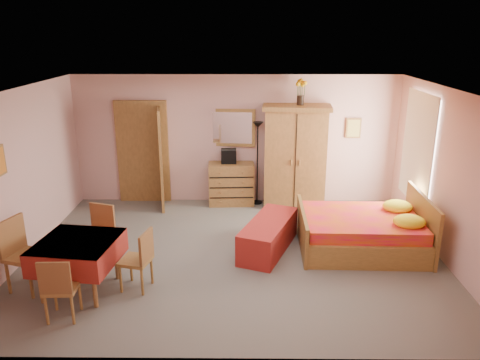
{
  "coord_description": "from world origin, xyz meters",
  "views": [
    {
      "loc": [
        0.17,
        -6.76,
        3.42
      ],
      "look_at": [
        0.1,
        0.3,
        1.15
      ],
      "focal_mm": 35.0,
      "sensor_mm": 36.0,
      "label": 1
    }
  ],
  "objects_px": {
    "wardrobe": "(295,157)",
    "dining_table": "(80,266)",
    "bed": "(362,222)",
    "chair_north": "(97,236)",
    "bench": "(269,235)",
    "chair_west": "(27,255)",
    "stereo": "(229,156)",
    "chest_of_drawers": "(231,184)",
    "chair_east": "(135,260)",
    "floor_lamp": "(257,164)",
    "wall_mirror": "(231,128)",
    "sunflower_vase": "(301,92)",
    "chair_south": "(62,287)"
  },
  "relations": [
    {
      "from": "wardrobe",
      "to": "dining_table",
      "type": "height_order",
      "value": "wardrobe"
    },
    {
      "from": "bed",
      "to": "chair_north",
      "type": "distance_m",
      "value": 4.16
    },
    {
      "from": "bench",
      "to": "chair_west",
      "type": "xyz_separation_m",
      "value": [
        -3.34,
        -1.25,
        0.26
      ]
    },
    {
      "from": "stereo",
      "to": "bench",
      "type": "bearing_deg",
      "value": -71.75
    },
    {
      "from": "chest_of_drawers",
      "to": "stereo",
      "type": "bearing_deg",
      "value": 136.39
    },
    {
      "from": "wardrobe",
      "to": "chair_east",
      "type": "bearing_deg",
      "value": -122.96
    },
    {
      "from": "floor_lamp",
      "to": "dining_table",
      "type": "height_order",
      "value": "floor_lamp"
    },
    {
      "from": "stereo",
      "to": "dining_table",
      "type": "relative_size",
      "value": 0.3
    },
    {
      "from": "wall_mirror",
      "to": "chair_east",
      "type": "distance_m",
      "value": 3.9
    },
    {
      "from": "stereo",
      "to": "wardrobe",
      "type": "bearing_deg",
      "value": -6.53
    },
    {
      "from": "wardrobe",
      "to": "bed",
      "type": "bearing_deg",
      "value": -60.46
    },
    {
      "from": "wardrobe",
      "to": "wall_mirror",
      "type": "bearing_deg",
      "value": 170.83
    },
    {
      "from": "stereo",
      "to": "floor_lamp",
      "type": "relative_size",
      "value": 0.18
    },
    {
      "from": "chair_north",
      "to": "wall_mirror",
      "type": "bearing_deg",
      "value": -106.59
    },
    {
      "from": "wall_mirror",
      "to": "bench",
      "type": "xyz_separation_m",
      "value": [
        0.66,
        -2.32,
        -1.3
      ]
    },
    {
      "from": "bed",
      "to": "dining_table",
      "type": "xyz_separation_m",
      "value": [
        -4.13,
        -1.34,
        -0.09
      ]
    },
    {
      "from": "sunflower_vase",
      "to": "bench",
      "type": "relative_size",
      "value": 0.33
    },
    {
      "from": "wall_mirror",
      "to": "bed",
      "type": "bearing_deg",
      "value": -41.28
    },
    {
      "from": "chair_south",
      "to": "chair_west",
      "type": "relative_size",
      "value": 0.83
    },
    {
      "from": "stereo",
      "to": "chair_east",
      "type": "distance_m",
      "value": 3.61
    },
    {
      "from": "wardrobe",
      "to": "chair_south",
      "type": "relative_size",
      "value": 2.41
    },
    {
      "from": "chair_east",
      "to": "chair_south",
      "type": "bearing_deg",
      "value": 146.14
    },
    {
      "from": "floor_lamp",
      "to": "chair_south",
      "type": "xyz_separation_m",
      "value": [
        -2.5,
        -4.07,
        -0.42
      ]
    },
    {
      "from": "chair_south",
      "to": "chair_north",
      "type": "distance_m",
      "value": 1.4
    },
    {
      "from": "wardrobe",
      "to": "chair_south",
      "type": "bearing_deg",
      "value": -124.78
    },
    {
      "from": "stereo",
      "to": "chair_east",
      "type": "height_order",
      "value": "stereo"
    },
    {
      "from": "chest_of_drawers",
      "to": "chair_south",
      "type": "distance_m",
      "value": 4.48
    },
    {
      "from": "sunflower_vase",
      "to": "wall_mirror",
      "type": "bearing_deg",
      "value": 168.5
    },
    {
      "from": "chair_west",
      "to": "stereo",
      "type": "bearing_deg",
      "value": 159.84
    },
    {
      "from": "wall_mirror",
      "to": "chair_north",
      "type": "bearing_deg",
      "value": -119.64
    },
    {
      "from": "bench",
      "to": "chair_east",
      "type": "distance_m",
      "value": 2.24
    },
    {
      "from": "stereo",
      "to": "chair_south",
      "type": "distance_m",
      "value": 4.54
    },
    {
      "from": "chair_south",
      "to": "dining_table",
      "type": "bearing_deg",
      "value": 87.19
    },
    {
      "from": "bench",
      "to": "chair_west",
      "type": "bearing_deg",
      "value": -159.47
    },
    {
      "from": "floor_lamp",
      "to": "wardrobe",
      "type": "distance_m",
      "value": 0.78
    },
    {
      "from": "chair_west",
      "to": "chair_south",
      "type": "bearing_deg",
      "value": 64.61
    },
    {
      "from": "chair_east",
      "to": "wardrobe",
      "type": "bearing_deg",
      "value": -24.82
    },
    {
      "from": "stereo",
      "to": "sunflower_vase",
      "type": "xyz_separation_m",
      "value": [
        1.39,
        -0.11,
        1.29
      ]
    },
    {
      "from": "chest_of_drawers",
      "to": "chair_south",
      "type": "xyz_separation_m",
      "value": [
        -1.97,
        -4.02,
        -0.01
      ]
    },
    {
      "from": "chair_north",
      "to": "chair_east",
      "type": "height_order",
      "value": "chair_north"
    },
    {
      "from": "stereo",
      "to": "wardrobe",
      "type": "height_order",
      "value": "wardrobe"
    },
    {
      "from": "floor_lamp",
      "to": "bed",
      "type": "xyz_separation_m",
      "value": [
        1.64,
        -2.09,
        -0.39
      ]
    },
    {
      "from": "wall_mirror",
      "to": "wardrobe",
      "type": "distance_m",
      "value": 1.41
    },
    {
      "from": "bed",
      "to": "chair_east",
      "type": "distance_m",
      "value": 3.62
    },
    {
      "from": "stereo",
      "to": "dining_table",
      "type": "height_order",
      "value": "stereo"
    },
    {
      "from": "chest_of_drawers",
      "to": "wall_mirror",
      "type": "height_order",
      "value": "wall_mirror"
    },
    {
      "from": "bed",
      "to": "sunflower_vase",
      "type": "bearing_deg",
      "value": 114.31
    },
    {
      "from": "chair_east",
      "to": "stereo",
      "type": "bearing_deg",
      "value": -6.22
    },
    {
      "from": "bench",
      "to": "chair_east",
      "type": "relative_size",
      "value": 1.75
    },
    {
      "from": "wardrobe",
      "to": "bench",
      "type": "distance_m",
      "value": 2.23
    }
  ]
}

